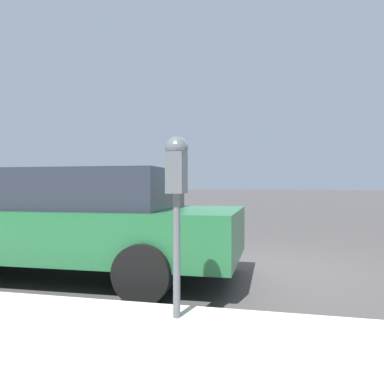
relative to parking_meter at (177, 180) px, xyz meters
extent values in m
plane|color=#3D3A3A|center=(2.52, -0.47, -1.30)|extent=(220.00, 220.00, 0.00)
cylinder|color=#4C5156|center=(0.00, 0.00, -0.63)|extent=(0.06, 0.06, 1.03)
cube|color=#4C5156|center=(0.00, 0.00, 0.06)|extent=(0.20, 0.14, 0.34)
sphere|color=#4C5156|center=(0.00, 0.00, 0.26)|extent=(0.19, 0.19, 0.19)
cube|color=gold|center=(0.11, 0.00, 0.01)|extent=(0.01, 0.11, 0.12)
cube|color=black|center=(0.11, 0.00, 0.13)|extent=(0.01, 0.10, 0.08)
cube|color=#1E5B33|center=(1.65, 2.13, -0.67)|extent=(1.89, 4.99, 0.63)
cube|color=#232833|center=(1.65, 1.93, -0.09)|extent=(1.64, 2.80, 0.52)
cylinder|color=black|center=(2.54, 3.68, -0.98)|extent=(0.23, 0.64, 0.64)
cylinder|color=black|center=(0.76, 0.58, -0.98)|extent=(0.23, 0.64, 0.64)
cylinder|color=black|center=(2.58, 0.61, -0.98)|extent=(0.23, 0.64, 0.64)
camera|label=1|loc=(-2.98, -0.81, -0.05)|focal=35.00mm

